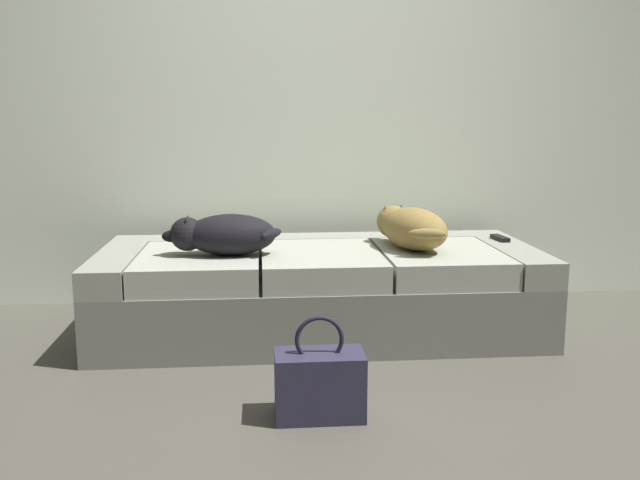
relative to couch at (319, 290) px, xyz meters
The scene contains 7 objects.
ground_plane 1.07m from the couch, 90.00° to the right, with size 10.00×10.00×0.00m, color #4C483F.
back_wall 1.37m from the couch, 90.00° to the left, with size 6.40×0.10×2.80m, color silver.
couch is the anchor object (origin of this frame).
dog_dark 0.57m from the couch, 164.16° to the right, with size 0.57×0.26×0.19m.
dog_tan 0.55m from the couch, ahead, with size 0.38×0.59×0.21m.
tv_remote 1.01m from the couch, ahead, with size 0.04×0.15×0.02m, color black.
handbag 1.02m from the couch, 94.90° to the right, with size 0.32×0.18×0.38m.
Camera 1 is at (-0.29, -2.28, 1.07)m, focal length 38.55 mm.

